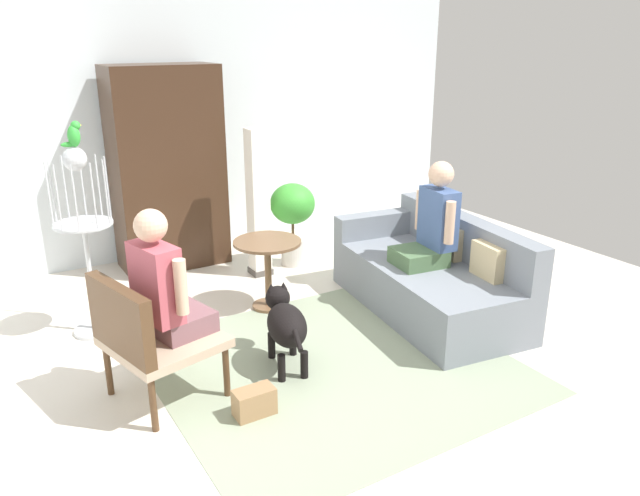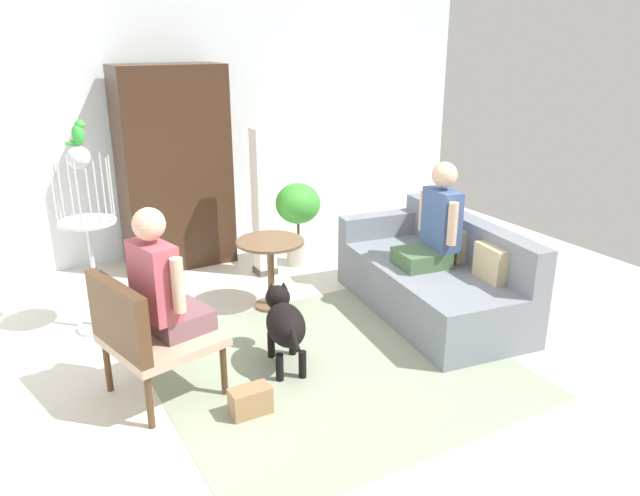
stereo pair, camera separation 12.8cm
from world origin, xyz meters
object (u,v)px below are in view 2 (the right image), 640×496
object	(u,v)px
parrot	(78,133)
column_lamp	(263,204)
dog	(285,322)
handbag	(250,401)
armoire_cabinet	(174,168)
bird_cage_stand	(88,230)
armchair	(143,331)
person_on_armchair	(161,284)
round_end_table	(271,260)
couch	(434,278)
person_on_couch	(435,225)
potted_plant	(298,212)

from	to	relation	value
parrot	column_lamp	size ratio (longest dim) A/B	0.13
dog	handbag	world-z (taller)	dog
armoire_cabinet	bird_cage_stand	bearing A→B (deg)	-131.23
armchair	parrot	world-z (taller)	parrot
person_on_armchair	bird_cage_stand	distance (m)	1.23
person_on_armchair	dog	size ratio (longest dim) A/B	1.10
column_lamp	handbag	world-z (taller)	column_lamp
round_end_table	armoire_cabinet	xyz separation A→B (m)	(-0.36, 1.52, 0.57)
bird_cage_stand	handbag	size ratio (longest dim) A/B	5.80
couch	parrot	xyz separation A→B (m)	(-2.61, 1.05, 1.31)
armchair	column_lamp	distance (m)	2.37
armchair	person_on_couch	bearing A→B (deg)	3.91
person_on_armchair	bird_cage_stand	size ratio (longest dim) A/B	0.58
armchair	person_on_armchair	xyz separation A→B (m)	(0.15, 0.04, 0.28)
dog	person_on_couch	bearing A→B (deg)	7.35
dog	bird_cage_stand	bearing A→B (deg)	130.20
armchair	potted_plant	world-z (taller)	armchair
handbag	person_on_armchair	bearing A→B (deg)	125.63
person_on_armchair	round_end_table	distance (m)	1.53
round_end_table	bird_cage_stand	world-z (taller)	bird_cage_stand
column_lamp	handbag	xyz separation A→B (m)	(-1.11, -2.20, -0.63)
armoire_cabinet	couch	bearing A→B (deg)	-55.28
armchair	bird_cage_stand	size ratio (longest dim) A/B	0.58
potted_plant	armoire_cabinet	distance (m)	1.34
potted_plant	handbag	bearing A→B (deg)	-123.96
potted_plant	column_lamp	xyz separation A→B (m)	(-0.42, -0.07, 0.15)
parrot	column_lamp	bearing A→B (deg)	15.49
armchair	bird_cage_stand	xyz separation A→B (m)	(-0.08, 1.25, 0.35)
potted_plant	couch	bearing A→B (deg)	-72.38
bird_cage_stand	parrot	size ratio (longest dim) A/B	7.95
round_end_table	bird_cage_stand	bearing A→B (deg)	167.81
couch	person_on_couch	distance (m)	0.50
parrot	armoire_cabinet	size ratio (longest dim) A/B	0.09
parrot	potted_plant	xyz separation A→B (m)	(2.11, 0.54, -1.03)
round_end_table	handbag	distance (m)	1.67
person_on_couch	bird_cage_stand	xyz separation A→B (m)	(-2.59, 1.08, 0.06)
couch	handbag	distance (m)	2.15
couch	armoire_cabinet	size ratio (longest dim) A/B	0.98
person_on_couch	column_lamp	size ratio (longest dim) A/B	0.60
person_on_armchair	potted_plant	size ratio (longest dim) A/B	1.00
potted_plant	handbag	world-z (taller)	potted_plant
parrot	armoire_cabinet	world-z (taller)	armoire_cabinet
couch	potted_plant	bearing A→B (deg)	107.62
round_end_table	column_lamp	distance (m)	0.87
armchair	potted_plant	size ratio (longest dim) A/B	1.01
round_end_table	bird_cage_stand	xyz separation A→B (m)	(-1.42, 0.31, 0.41)
armchair	column_lamp	bearing A→B (deg)	46.55
person_on_armchair	round_end_table	size ratio (longest dim) A/B	1.40
dog	column_lamp	size ratio (longest dim) A/B	0.54
bird_cage_stand	armoire_cabinet	bearing A→B (deg)	48.77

